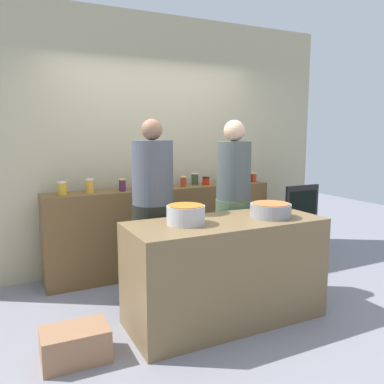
% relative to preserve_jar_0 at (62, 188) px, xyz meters
% --- Properties ---
extents(ground, '(12.00, 12.00, 0.00)m').
position_rel_preserve_jar_0_xyz_m(ground, '(1.12, -1.08, -1.07)').
color(ground, gray).
extents(storefront_wall, '(4.80, 0.12, 3.00)m').
position_rel_preserve_jar_0_xyz_m(storefront_wall, '(1.12, 0.37, 0.43)').
color(storefront_wall, tan).
rests_on(storefront_wall, ground).
extents(display_shelf, '(2.70, 0.36, 1.00)m').
position_rel_preserve_jar_0_xyz_m(display_shelf, '(1.12, 0.02, -0.57)').
color(display_shelf, brown).
rests_on(display_shelf, ground).
extents(prep_table, '(1.70, 0.70, 0.89)m').
position_rel_preserve_jar_0_xyz_m(prep_table, '(1.12, -1.38, -0.62)').
color(prep_table, brown).
rests_on(prep_table, ground).
extents(preserve_jar_0, '(0.09, 0.09, 0.14)m').
position_rel_preserve_jar_0_xyz_m(preserve_jar_0, '(0.00, 0.00, 0.00)').
color(preserve_jar_0, gold).
rests_on(preserve_jar_0, display_shelf).
extents(preserve_jar_1, '(0.09, 0.09, 0.15)m').
position_rel_preserve_jar_0_xyz_m(preserve_jar_1, '(0.29, 0.03, 0.01)').
color(preserve_jar_1, gold).
rests_on(preserve_jar_1, display_shelf).
extents(preserve_jar_2, '(0.08, 0.08, 0.14)m').
position_rel_preserve_jar_0_xyz_m(preserve_jar_2, '(0.63, -0.03, 0.00)').
color(preserve_jar_2, '#4E2345').
rests_on(preserve_jar_2, display_shelf).
extents(preserve_jar_3, '(0.09, 0.09, 0.13)m').
position_rel_preserve_jar_0_xyz_m(preserve_jar_3, '(0.81, 0.01, -0.00)').
color(preserve_jar_3, '#1E4A35').
rests_on(preserve_jar_3, display_shelf).
extents(preserve_jar_4, '(0.08, 0.08, 0.14)m').
position_rel_preserve_jar_0_xyz_m(preserve_jar_4, '(0.95, 0.06, 0.00)').
color(preserve_jar_4, maroon).
rests_on(preserve_jar_4, display_shelf).
extents(preserve_jar_5, '(0.09, 0.09, 0.11)m').
position_rel_preserve_jar_0_xyz_m(preserve_jar_5, '(1.18, 0.02, -0.01)').
color(preserve_jar_5, yellow).
rests_on(preserve_jar_5, display_shelf).
extents(preserve_jar_6, '(0.07, 0.07, 0.12)m').
position_rel_preserve_jar_0_xyz_m(preserve_jar_6, '(1.37, -0.02, -0.01)').
color(preserve_jar_6, '#AB341B').
rests_on(preserve_jar_6, display_shelf).
extents(preserve_jar_7, '(0.09, 0.09, 0.14)m').
position_rel_preserve_jar_0_xyz_m(preserve_jar_7, '(1.57, 0.09, 0.00)').
color(preserve_jar_7, '#374326').
rests_on(preserve_jar_7, display_shelf).
extents(preserve_jar_8, '(0.09, 0.09, 0.10)m').
position_rel_preserve_jar_0_xyz_m(preserve_jar_8, '(1.68, -0.00, -0.02)').
color(preserve_jar_8, red).
rests_on(preserve_jar_8, display_shelf).
extents(preserve_jar_9, '(0.07, 0.07, 0.13)m').
position_rel_preserve_jar_0_xyz_m(preserve_jar_9, '(2.27, -0.03, -0.00)').
color(preserve_jar_9, brown).
rests_on(preserve_jar_9, display_shelf).
extents(preserve_jar_10, '(0.08, 0.08, 0.12)m').
position_rel_preserve_jar_0_xyz_m(preserve_jar_10, '(2.38, 0.01, -0.01)').
color(preserve_jar_10, '#B7301B').
rests_on(preserve_jar_10, display_shelf).
extents(cooking_pot_left, '(0.32, 0.32, 0.16)m').
position_rel_preserve_jar_0_xyz_m(cooking_pot_left, '(0.76, -1.34, -0.09)').
color(cooking_pot_left, '#B7B7BC').
rests_on(cooking_pot_left, prep_table).
extents(cooking_pot_center, '(0.36, 0.36, 0.13)m').
position_rel_preserve_jar_0_xyz_m(cooking_pot_center, '(1.55, -1.44, -0.11)').
color(cooking_pot_center, gray).
rests_on(cooking_pot_center, prep_table).
extents(cook_with_tongs, '(0.40, 0.40, 1.76)m').
position_rel_preserve_jar_0_xyz_m(cook_with_tongs, '(0.70, -0.75, -0.27)').
color(cook_with_tongs, black).
rests_on(cook_with_tongs, ground).
extents(cook_in_cap, '(0.36, 0.36, 1.76)m').
position_rel_preserve_jar_0_xyz_m(cook_in_cap, '(1.55, -0.83, -0.27)').
color(cook_in_cap, '#486044').
rests_on(cook_in_cap, ground).
extents(bread_crate, '(0.48, 0.33, 0.24)m').
position_rel_preserve_jar_0_xyz_m(bread_crate, '(-0.17, -1.44, -0.94)').
color(bread_crate, '#9A6C4B').
rests_on(bread_crate, ground).
extents(chalkboard_sign, '(0.49, 0.05, 0.98)m').
position_rel_preserve_jar_0_xyz_m(chalkboard_sign, '(2.79, -0.46, -0.57)').
color(chalkboard_sign, black).
rests_on(chalkboard_sign, ground).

